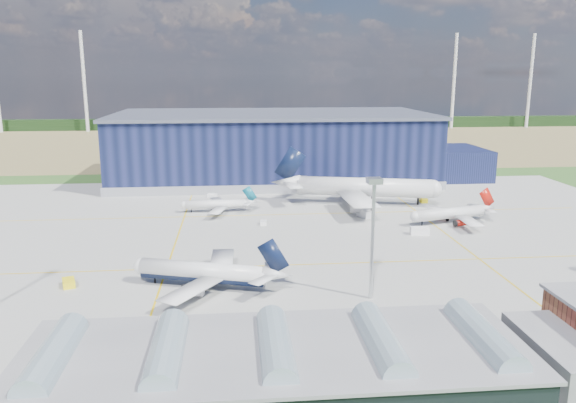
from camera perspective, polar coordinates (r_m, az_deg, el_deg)
The scene contains 21 objects.
ground at distance 133.98m, azimuth 1.16°, elevation -5.02°, with size 600.00×600.00×0.00m, color #2A5620.
apron at distance 143.46m, azimuth 0.70°, elevation -3.79°, with size 220.00×160.00×0.08m.
farmland at distance 349.35m, azimuth -2.98°, elevation 6.14°, with size 600.00×220.00×0.01m, color olive.
treeline at distance 428.47m, azimuth -3.46°, elevation 7.93°, with size 600.00×8.00×8.00m, color black.
hangar at distance 224.06m, azimuth -0.89°, elevation 5.33°, with size 145.00×62.00×26.10m.
glass_concourse at distance 76.94m, azimuth 1.50°, elevation -16.36°, with size 78.00×23.00×8.60m.
light_mast_center at distance 103.01m, azimuth 8.65°, elevation -1.77°, with size 2.60×2.60×23.00m.
airliner_navy at distance 111.27m, azimuth -8.71°, elevation -6.09°, with size 32.66×31.95×10.65m, color silver, non-canonical shape.
airliner_red at distance 163.02m, azimuth 16.13°, elevation -0.60°, with size 28.16×27.55×9.18m, color silver, non-canonical shape.
airliner_widebody at distance 180.00m, azimuth 7.76°, elevation 2.44°, with size 54.43×53.25×17.75m, color silver, non-canonical shape.
airliner_regional at distance 170.87m, azimuth -7.37°, elevation 0.16°, with size 23.56×23.04×7.68m, color silver, non-canonical shape.
gse_tug_a at distance 120.20m, azimuth -21.39°, elevation -7.71°, with size 2.25×3.68×1.53m, color yellow.
gse_tug_b at distance 91.54m, azimuth -14.84°, elevation -13.89°, with size 2.08×3.12×1.35m, color yellow.
gse_van_a at distance 150.62m, azimuth 13.22°, elevation -2.92°, with size 2.11×4.83×2.11m, color white.
gse_cart_a at distance 156.38m, azimuth -2.51°, elevation -2.17°, with size 1.79×2.69×1.16m, color white.
gse_van_b at distance 165.32m, azimuth 7.78°, elevation -1.23°, with size 2.34×5.10×2.34m, color white.
gse_tug_c at distance 188.38m, azimuth 13.60°, elevation 0.14°, with size 2.12×3.40×1.49m, color yellow.
gse_cart_b at distance 192.15m, azimuth -7.72°, elevation 0.61°, with size 2.02×3.03×1.31m, color white.
gse_van_c at distance 94.61m, azimuth 13.34°, elevation -12.55°, with size 2.34×4.88×2.34m, color white.
airstair at distance 105.76m, azimuth 26.65°, elevation -10.55°, with size 2.05×5.12×3.27m, color white.
car_b at distance 88.56m, azimuth -4.00°, elevation -14.52°, with size 1.15×3.29×1.08m, color #99999E.
Camera 1 is at (-14.71, -126.59, 41.34)m, focal length 35.00 mm.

